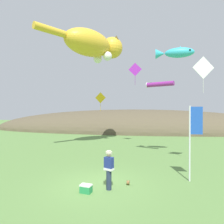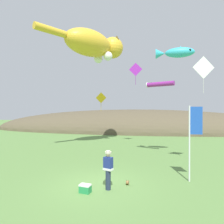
{
  "view_description": "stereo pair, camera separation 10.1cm",
  "coord_description": "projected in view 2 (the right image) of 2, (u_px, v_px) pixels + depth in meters",
  "views": [
    {
      "loc": [
        2.27,
        -9.33,
        3.59
      ],
      "look_at": [
        0.0,
        4.0,
        3.5
      ],
      "focal_mm": 32.0,
      "sensor_mm": 36.0,
      "label": 1
    },
    {
      "loc": [
        2.36,
        -9.31,
        3.59
      ],
      "look_at": [
        0.0,
        4.0,
        3.5
      ],
      "focal_mm": 32.0,
      "sensor_mm": 36.0,
      "label": 2
    }
  ],
  "objects": [
    {
      "name": "kite_diamond_gold",
      "position": [
        101.0,
        98.0,
        22.48
      ],
      "size": [
        1.23,
        0.08,
        2.14
      ],
      "color": "yellow"
    },
    {
      "name": "kite_giant_cat",
      "position": [
        94.0,
        45.0,
        19.49
      ],
      "size": [
        6.29,
        8.18,
        2.91
      ],
      "color": "gold"
    },
    {
      "name": "ground_plane",
      "position": [
        98.0,
        185.0,
        9.61
      ],
      "size": [
        120.0,
        120.0,
        0.0
      ],
      "primitive_type": "plane",
      "color": "#5B8442"
    },
    {
      "name": "distant_hill_ridge",
      "position": [
        134.0,
        130.0,
        36.09
      ],
      "size": [
        54.26,
        15.37,
        7.63
      ],
      "color": "brown",
      "rests_on": "ground"
    },
    {
      "name": "festival_attendant",
      "position": [
        108.0,
        169.0,
        9.06
      ],
      "size": [
        0.49,
        0.42,
        1.77
      ],
      "color": "#232D47",
      "rests_on": "ground"
    },
    {
      "name": "kite_diamond_white",
      "position": [
        204.0,
        68.0,
        12.31
      ],
      "size": [
        1.35,
        0.36,
        2.29
      ],
      "color": "white"
    },
    {
      "name": "kite_diamond_violet",
      "position": [
        136.0,
        70.0,
        20.14
      ],
      "size": [
        1.35,
        0.06,
        2.24
      ],
      "color": "purple"
    },
    {
      "name": "festival_banner_pole",
      "position": [
        193.0,
        132.0,
        10.07
      ],
      "size": [
        0.66,
        0.08,
        3.84
      ],
      "color": "silver",
      "rests_on": "ground"
    },
    {
      "name": "kite_spool",
      "position": [
        127.0,
        183.0,
        9.64
      ],
      "size": [
        0.12,
        0.23,
        0.23
      ],
      "color": "olive",
      "rests_on": "ground"
    },
    {
      "name": "kite_tube_streamer",
      "position": [
        160.0,
        84.0,
        15.34
      ],
      "size": [
        2.14,
        1.25,
        0.44
      ],
      "color": "#8C268C"
    },
    {
      "name": "kite_fish_windsock",
      "position": [
        175.0,
        53.0,
        14.29
      ],
      "size": [
        2.73,
        0.9,
        0.83
      ],
      "color": "#33B2CC"
    },
    {
      "name": "picnic_cooler",
      "position": [
        85.0,
        189.0,
        8.72
      ],
      "size": [
        0.54,
        0.41,
        0.36
      ],
      "color": "#268C4C",
      "rests_on": "ground"
    }
  ]
}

